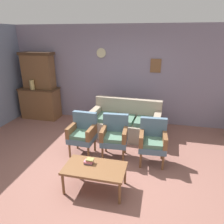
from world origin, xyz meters
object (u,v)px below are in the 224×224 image
Objects in this scene: armchair_near_cabinet at (115,135)px; book_stack_on_table at (89,161)px; vase_on_cabinet at (32,85)px; armchair_by_doorway at (153,140)px; side_cabinet at (41,103)px; coffee_table at (95,169)px; armchair_near_couch_end at (83,132)px; floral_couch at (125,123)px.

armchair_near_cabinet reaches higher than book_stack_on_table.
vase_on_cabinet is 0.30× the size of armchair_by_doorway.
side_cabinet is 4.29× the size of vase_on_cabinet.
armchair_by_doorway is 0.90× the size of coffee_table.
armchair_near_couch_end is at bearing 179.90° from armchair_by_doorway.
floral_couch is at bearing 85.89° from coffee_table.
coffee_table is 0.17m from book_stack_on_table.
book_stack_on_table is (-0.22, -0.97, -0.04)m from armchair_near_cabinet.
armchair_near_cabinet is 0.90× the size of coffee_table.
armchair_by_doorway is at bearing -23.11° from vase_on_cabinet.
armchair_near_cabinet is at bearing 77.41° from book_stack_on_table.
side_cabinet reaches higher than armchair_near_cabinet.
vase_on_cabinet reaches higher than armchair_near_cabinet.
side_cabinet is at bearing 148.47° from armchair_near_cabinet.
armchair_near_couch_end is 1.00× the size of armchair_by_doorway.
vase_on_cabinet is 3.19m from armchair_near_cabinet.
coffee_table is at bearing -46.18° from side_cabinet.
floral_couch is at bearing -12.97° from side_cabinet.
side_cabinet is at bearing 133.25° from book_stack_on_table.
side_cabinet reaches higher than coffee_table.
side_cabinet reaches higher than floral_couch.
floral_couch is at bearing -9.17° from vase_on_cabinet.
floral_couch is (2.83, -0.46, -0.74)m from vase_on_cabinet.
armchair_near_cabinet is 5.68× the size of book_stack_on_table.
armchair_by_doorway is at bearing -0.10° from armchair_near_couch_end.
armchair_near_couch_end is 1.45m from armchair_by_doorway.
vase_on_cabinet is 2.96m from floral_couch.
vase_on_cabinet reaches higher than armchair_by_doorway.
armchair_near_cabinet is at bearing -27.94° from vase_on_cabinet.
armchair_by_doorway reaches higher than book_stack_on_table.
side_cabinet is 3.74m from coffee_table.
book_stack_on_table is at bearing -136.77° from armchair_by_doorway.
coffee_table is at bearing -94.11° from floral_couch.
coffee_table is at bearing -43.27° from vase_on_cabinet.
side_cabinet is 7.29× the size of book_stack_on_table.
armchair_by_doorway is 1.36m from book_stack_on_table.
vase_on_cabinet reaches higher than coffee_table.
side_cabinet is 1.28× the size of armchair_near_cabinet.
side_cabinet reaches higher than armchair_near_couch_end.
side_cabinet is 2.81m from floral_couch.
book_stack_on_table is at bearing -97.77° from floral_couch.
armchair_near_couch_end and armchair_near_cabinet have the same top height.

